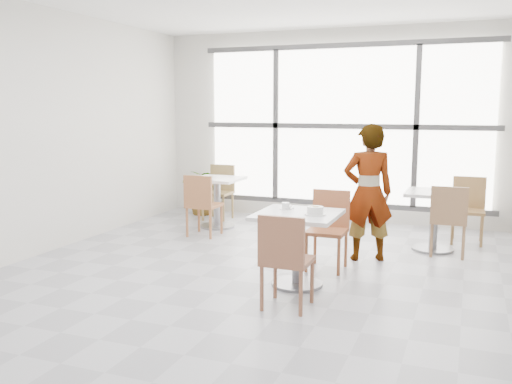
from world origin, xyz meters
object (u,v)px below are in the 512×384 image
(bg_chair_left_far, at_px, (220,188))
(person, at_px, (368,193))
(chair_far, at_px, (329,224))
(bg_chair_left_near, at_px, (201,201))
(plant_left, at_px, (204,192))
(bg_table_right, at_px, (434,212))
(bg_chair_right_near, at_px, (449,216))
(main_table, at_px, (297,235))
(oatmeal_bowl, at_px, (315,210))
(bg_chair_right_far, at_px, (468,205))
(chair_near, at_px, (285,255))
(bg_table_left, at_px, (217,195))
(coffee_cup, at_px, (286,206))

(bg_chair_left_far, bearing_deg, person, -31.04)
(chair_far, height_order, bg_chair_left_near, same)
(plant_left, bearing_deg, bg_table_right, -15.70)
(bg_chair_left_far, bearing_deg, chair_far, -41.98)
(person, bearing_deg, bg_chair_right_near, -173.99)
(main_table, relative_size, oatmeal_bowl, 3.81)
(oatmeal_bowl, height_order, bg_table_right, oatmeal_bowl)
(bg_chair_right_far, bearing_deg, person, -128.54)
(main_table, xyz_separation_m, person, (0.48, 1.22, 0.28))
(chair_near, distance_m, bg_table_left, 3.56)
(bg_table_left, relative_size, bg_chair_right_near, 0.86)
(bg_chair_right_far, bearing_deg, coffee_cup, -125.70)
(chair_far, relative_size, coffee_cup, 5.47)
(chair_far, height_order, plant_left, chair_far)
(main_table, xyz_separation_m, bg_chair_right_far, (1.59, 2.60, -0.02))
(chair_near, bearing_deg, bg_chair_left_far, -57.18)
(chair_near, height_order, plant_left, chair_near)
(bg_chair_right_near, bearing_deg, bg_table_right, -55.40)
(chair_far, height_order, bg_table_left, chair_far)
(plant_left, bearing_deg, oatmeal_bowl, -48.07)
(oatmeal_bowl, bearing_deg, bg_table_left, 133.32)
(bg_chair_left_near, relative_size, bg_chair_left_far, 1.00)
(main_table, bearing_deg, bg_table_right, 58.87)
(oatmeal_bowl, relative_size, bg_chair_right_far, 0.24)
(bg_table_right, xyz_separation_m, bg_chair_left_far, (-3.36, 0.85, 0.01))
(person, distance_m, bg_table_right, 1.08)
(oatmeal_bowl, bearing_deg, chair_near, -97.75)
(oatmeal_bowl, height_order, person, person)
(bg_table_right, height_order, bg_chair_left_near, bg_chair_left_near)
(person, height_order, bg_chair_right_near, person)
(chair_far, distance_m, bg_table_right, 1.62)
(main_table, bearing_deg, bg_chair_left_far, 127.63)
(coffee_cup, xyz_separation_m, bg_chair_left_far, (-2.00, 2.67, -0.28))
(chair_near, xyz_separation_m, oatmeal_bowl, (0.09, 0.67, 0.29))
(person, bearing_deg, coffee_cup, 35.67)
(bg_chair_left_near, bearing_deg, bg_table_left, -84.16)
(main_table, relative_size, chair_near, 0.92)
(chair_near, bearing_deg, oatmeal_bowl, -97.75)
(plant_left, bearing_deg, coffee_cup, -50.30)
(main_table, height_order, chair_far, chair_far)
(coffee_cup, bearing_deg, plant_left, 129.70)
(oatmeal_bowl, relative_size, plant_left, 0.28)
(oatmeal_bowl, relative_size, bg_table_right, 0.28)
(bg_chair_right_near, xyz_separation_m, bg_chair_right_far, (0.21, 0.90, 0.00))
(chair_far, xyz_separation_m, oatmeal_bowl, (0.05, -0.78, 0.29))
(main_table, bearing_deg, bg_chair_right_far, 58.64)
(main_table, relative_size, bg_table_right, 1.07)
(bg_table_left, xyz_separation_m, bg_chair_left_near, (0.07, -0.65, 0.01))
(coffee_cup, distance_m, bg_table_left, 2.73)
(chair_far, bearing_deg, bg_table_right, 49.50)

